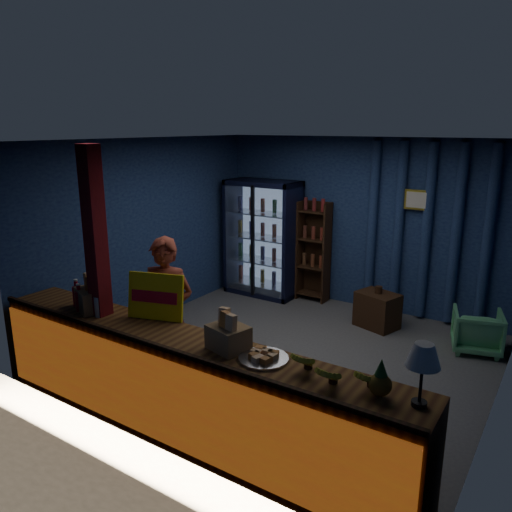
{
  "coord_description": "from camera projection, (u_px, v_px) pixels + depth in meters",
  "views": [
    {
      "loc": [
        2.76,
        -4.93,
        2.76
      ],
      "look_at": [
        -0.34,
        -0.2,
        1.27
      ],
      "focal_mm": 35.0,
      "sensor_mm": 36.0,
      "label": 1
    }
  ],
  "objects": [
    {
      "name": "bottle_shelf",
      "position": [
        314.0,
        252.0,
        7.99
      ],
      "size": [
        0.5,
        0.28,
        1.6
      ],
      "color": "#391E12",
      "rests_on": "ground"
    },
    {
      "name": "curtain_folds",
      "position": [
        426.0,
        232.0,
        7.02
      ],
      "size": [
        1.74,
        0.14,
        2.5
      ],
      "color": "navy",
      "rests_on": "room_walls"
    },
    {
      "name": "green_chair",
      "position": [
        477.0,
        331.0,
        6.24
      ],
      "size": [
        0.7,
        0.72,
        0.53
      ],
      "primitive_type": "imported",
      "rotation": [
        0.0,
        0.0,
        3.41
      ],
      "color": "#5BB675",
      "rests_on": "ground"
    },
    {
      "name": "soda_bottles",
      "position": [
        88.0,
        300.0,
        4.99
      ],
      "size": [
        0.52,
        0.17,
        0.28
      ],
      "color": "red",
      "rests_on": "counter"
    },
    {
      "name": "banana_bunches",
      "position": [
        335.0,
        371.0,
        3.62
      ],
      "size": [
        0.74,
        0.29,
        0.16
      ],
      "color": "yellow",
      "rests_on": "counter"
    },
    {
      "name": "room_walls",
      "position": [
        290.0,
        232.0,
        5.75
      ],
      "size": [
        4.6,
        4.6,
        4.6
      ],
      "color": "navy",
      "rests_on": "ground"
    },
    {
      "name": "yellow_sign",
      "position": [
        156.0,
        296.0,
        4.77
      ],
      "size": [
        0.57,
        0.28,
        0.45
      ],
      "color": "yellow",
      "rests_on": "counter"
    },
    {
      "name": "framed_picture",
      "position": [
        417.0,
        200.0,
        6.95
      ],
      "size": [
        0.36,
        0.04,
        0.28
      ],
      "color": "gold",
      "rests_on": "room_walls"
    },
    {
      "name": "snack_box_centre",
      "position": [
        228.0,
        336.0,
        4.14
      ],
      "size": [
        0.37,
        0.33,
        0.34
      ],
      "color": "#9D764C",
      "rests_on": "counter"
    },
    {
      "name": "pastry_tray",
      "position": [
        264.0,
        357.0,
        3.97
      ],
      "size": [
        0.41,
        0.41,
        0.07
      ],
      "color": "silver",
      "rests_on": "counter"
    },
    {
      "name": "side_table",
      "position": [
        377.0,
        310.0,
        6.98
      ],
      "size": [
        0.64,
        0.54,
        0.6
      ],
      "color": "#391E12",
      "rests_on": "ground"
    },
    {
      "name": "beverage_cooler",
      "position": [
        265.0,
        238.0,
        8.29
      ],
      "size": [
        1.2,
        0.62,
        1.9
      ],
      "color": "black",
      "rests_on": "ground"
    },
    {
      "name": "pineapple",
      "position": [
        380.0,
        381.0,
        3.41
      ],
      "size": [
        0.16,
        0.16,
        0.27
      ],
      "color": "brown",
      "rests_on": "counter"
    },
    {
      "name": "shopkeeper",
      "position": [
        167.0,
        313.0,
        5.3
      ],
      "size": [
        0.7,
        0.57,
        1.65
      ],
      "primitive_type": "imported",
      "rotation": [
        0.0,
        0.0,
        0.33
      ],
      "color": "#953A28",
      "rests_on": "ground"
    },
    {
      "name": "table_lamp",
      "position": [
        423.0,
        358.0,
        3.23
      ],
      "size": [
        0.23,
        0.23,
        0.45
      ],
      "color": "black",
      "rests_on": "counter"
    },
    {
      "name": "counter",
      "position": [
        183.0,
        387.0,
        4.49
      ],
      "size": [
        4.4,
        0.57,
        0.99
      ],
      "color": "brown",
      "rests_on": "ground"
    },
    {
      "name": "ground",
      "position": [
        288.0,
        356.0,
        6.15
      ],
      "size": [
        4.6,
        4.6,
        0.0
      ],
      "primitive_type": "plane",
      "color": "#515154",
      "rests_on": "ground"
    },
    {
      "name": "snack_box_left",
      "position": [
        93.0,
        298.0,
        5.02
      ],
      "size": [
        0.43,
        0.4,
        0.37
      ],
      "color": "#9D764C",
      "rests_on": "counter"
    },
    {
      "name": "support_post",
      "position": [
        99.0,
        280.0,
        4.85
      ],
      "size": [
        0.16,
        0.16,
        2.6
      ],
      "primitive_type": "cube",
      "color": "maroon",
      "rests_on": "ground"
    }
  ]
}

